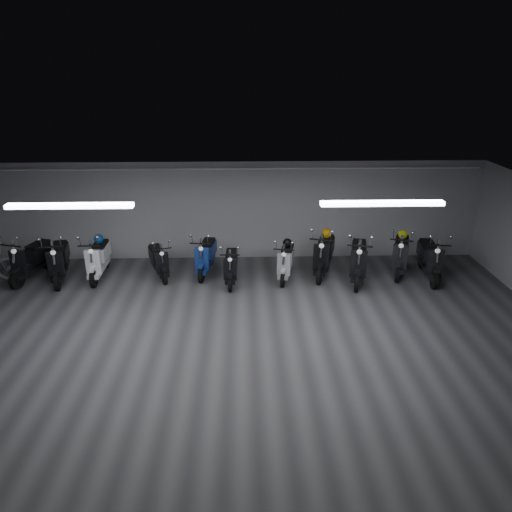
{
  "coord_description": "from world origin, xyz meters",
  "views": [
    {
      "loc": [
        0.3,
        -7.74,
        5.23
      ],
      "look_at": [
        0.59,
        2.5,
        1.05
      ],
      "focal_mm": 32.95,
      "sensor_mm": 36.0,
      "label": 1
    }
  ],
  "objects_px": {
    "scooter_1": "(58,254)",
    "scooter_5": "(231,261)",
    "scooter_2": "(98,253)",
    "scooter_6": "(286,256)",
    "scooter_4": "(206,250)",
    "scooter_7": "(324,248)",
    "scooter_9": "(401,248)",
    "helmet_3": "(99,239)",
    "scooter_8": "(359,254)",
    "helmet_0": "(287,243)",
    "helmet_1": "(403,235)",
    "scooter_3": "(158,255)",
    "helmet_2": "(326,233)",
    "scooter_0": "(31,253)",
    "scooter_10": "(431,253)"
  },
  "relations": [
    {
      "from": "scooter_1",
      "to": "scooter_5",
      "type": "height_order",
      "value": "scooter_1"
    },
    {
      "from": "scooter_2",
      "to": "scooter_6",
      "type": "relative_size",
      "value": 1.11
    },
    {
      "from": "scooter_4",
      "to": "scooter_7",
      "type": "height_order",
      "value": "scooter_7"
    },
    {
      "from": "scooter_1",
      "to": "scooter_7",
      "type": "relative_size",
      "value": 0.96
    },
    {
      "from": "scooter_9",
      "to": "scooter_1",
      "type": "bearing_deg",
      "value": -158.13
    },
    {
      "from": "scooter_9",
      "to": "helmet_3",
      "type": "distance_m",
      "value": 8.01
    },
    {
      "from": "scooter_8",
      "to": "scooter_2",
      "type": "bearing_deg",
      "value": -169.57
    },
    {
      "from": "scooter_2",
      "to": "scooter_5",
      "type": "bearing_deg",
      "value": -8.32
    },
    {
      "from": "helmet_0",
      "to": "helmet_1",
      "type": "height_order",
      "value": "helmet_1"
    },
    {
      "from": "scooter_3",
      "to": "helmet_1",
      "type": "height_order",
      "value": "scooter_3"
    },
    {
      "from": "scooter_4",
      "to": "helmet_1",
      "type": "xyz_separation_m",
      "value": [
        5.3,
        0.15,
        0.34
      ]
    },
    {
      "from": "scooter_5",
      "to": "scooter_9",
      "type": "bearing_deg",
      "value": 7.84
    },
    {
      "from": "scooter_8",
      "to": "scooter_9",
      "type": "xyz_separation_m",
      "value": [
        1.24,
        0.46,
        -0.03
      ]
    },
    {
      "from": "scooter_7",
      "to": "helmet_2",
      "type": "distance_m",
      "value": 0.42
    },
    {
      "from": "scooter_3",
      "to": "scooter_6",
      "type": "bearing_deg",
      "value": -24.96
    },
    {
      "from": "scooter_9",
      "to": "helmet_2",
      "type": "bearing_deg",
      "value": -166.2
    },
    {
      "from": "scooter_2",
      "to": "scooter_7",
      "type": "bearing_deg",
      "value": -1.1
    },
    {
      "from": "scooter_1",
      "to": "scooter_4",
      "type": "distance_m",
      "value": 3.78
    },
    {
      "from": "scooter_6",
      "to": "helmet_2",
      "type": "height_order",
      "value": "scooter_6"
    },
    {
      "from": "scooter_3",
      "to": "helmet_3",
      "type": "height_order",
      "value": "scooter_3"
    },
    {
      "from": "scooter_0",
      "to": "scooter_3",
      "type": "height_order",
      "value": "scooter_0"
    },
    {
      "from": "scooter_3",
      "to": "scooter_7",
      "type": "height_order",
      "value": "scooter_7"
    },
    {
      "from": "scooter_5",
      "to": "helmet_0",
      "type": "xyz_separation_m",
      "value": [
        1.48,
        0.46,
        0.3
      ]
    },
    {
      "from": "scooter_8",
      "to": "helmet_2",
      "type": "relative_size",
      "value": 7.18
    },
    {
      "from": "scooter_7",
      "to": "helmet_2",
      "type": "height_order",
      "value": "scooter_7"
    },
    {
      "from": "scooter_7",
      "to": "scooter_3",
      "type": "bearing_deg",
      "value": -161.9
    },
    {
      "from": "scooter_2",
      "to": "scooter_7",
      "type": "relative_size",
      "value": 0.93
    },
    {
      "from": "helmet_0",
      "to": "helmet_1",
      "type": "relative_size",
      "value": 1.04
    },
    {
      "from": "scooter_10",
      "to": "helmet_2",
      "type": "bearing_deg",
      "value": 174.35
    },
    {
      "from": "helmet_0",
      "to": "scooter_8",
      "type": "bearing_deg",
      "value": -13.4
    },
    {
      "from": "scooter_9",
      "to": "helmet_0",
      "type": "xyz_separation_m",
      "value": [
        -3.04,
        -0.03,
        0.19
      ]
    },
    {
      "from": "scooter_10",
      "to": "scooter_4",
      "type": "bearing_deg",
      "value": -177.4
    },
    {
      "from": "scooter_1",
      "to": "scooter_10",
      "type": "distance_m",
      "value": 9.62
    },
    {
      "from": "scooter_5",
      "to": "scooter_8",
      "type": "bearing_deg",
      "value": 2.16
    },
    {
      "from": "scooter_3",
      "to": "helmet_0",
      "type": "height_order",
      "value": "scooter_3"
    },
    {
      "from": "scooter_8",
      "to": "scooter_10",
      "type": "height_order",
      "value": "scooter_8"
    },
    {
      "from": "scooter_8",
      "to": "scooter_9",
      "type": "height_order",
      "value": "scooter_8"
    },
    {
      "from": "scooter_1",
      "to": "scooter_2",
      "type": "xyz_separation_m",
      "value": [
        0.97,
        0.14,
        -0.02
      ]
    },
    {
      "from": "scooter_10",
      "to": "helmet_0",
      "type": "bearing_deg",
      "value": -178.0
    },
    {
      "from": "scooter_3",
      "to": "scooter_9",
      "type": "height_order",
      "value": "scooter_9"
    },
    {
      "from": "scooter_1",
      "to": "scooter_2",
      "type": "height_order",
      "value": "scooter_1"
    },
    {
      "from": "helmet_3",
      "to": "scooter_9",
      "type": "bearing_deg",
      "value": -1.31
    },
    {
      "from": "scooter_0",
      "to": "helmet_3",
      "type": "relative_size",
      "value": 7.62
    },
    {
      "from": "scooter_2",
      "to": "helmet_2",
      "type": "xyz_separation_m",
      "value": [
        6.02,
        0.31,
        0.37
      ]
    },
    {
      "from": "scooter_4",
      "to": "helmet_0",
      "type": "relative_size",
      "value": 7.1
    },
    {
      "from": "scooter_4",
      "to": "helmet_3",
      "type": "distance_m",
      "value": 2.82
    },
    {
      "from": "scooter_9",
      "to": "helmet_1",
      "type": "height_order",
      "value": "scooter_9"
    },
    {
      "from": "helmet_1",
      "to": "helmet_3",
      "type": "distance_m",
      "value": 8.1
    },
    {
      "from": "scooter_5",
      "to": "scooter_4",
      "type": "bearing_deg",
      "value": 140.93
    },
    {
      "from": "helmet_2",
      "to": "helmet_1",
      "type": "bearing_deg",
      "value": 0.39
    }
  ]
}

